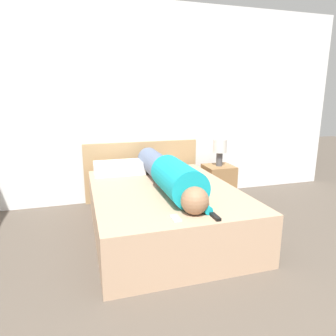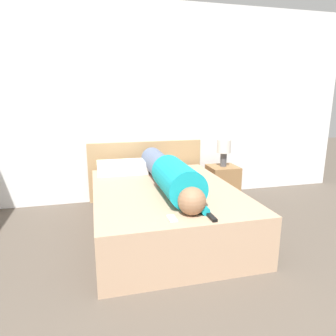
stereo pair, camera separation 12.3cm
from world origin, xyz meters
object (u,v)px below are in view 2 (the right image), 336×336
object	(u,v)px
person_lying	(169,174)
nightstand	(222,183)
bed	(165,210)
table_lamp	(224,149)
tv_remote	(212,217)
cell_phone	(172,218)
pillow_near_headboard	(122,167)

from	to	relation	value
person_lying	nightstand	bearing A→B (deg)	39.54
bed	nightstand	world-z (taller)	nightstand
table_lamp	tv_remote	size ratio (longest dim) A/B	2.45
cell_phone	pillow_near_headboard	bearing A→B (deg)	98.50
pillow_near_headboard	tv_remote	bearing A→B (deg)	-71.66
tv_remote	nightstand	bearing A→B (deg)	62.89
nightstand	pillow_near_headboard	distance (m)	1.40
bed	cell_phone	distance (m)	0.84
person_lying	table_lamp	bearing A→B (deg)	39.54
tv_remote	table_lamp	bearing A→B (deg)	62.89
nightstand	pillow_near_headboard	world-z (taller)	pillow_near_headboard
tv_remote	cell_phone	xyz separation A→B (m)	(-0.30, 0.07, -0.01)
pillow_near_headboard	cell_phone	world-z (taller)	pillow_near_headboard
person_lying	cell_phone	size ratio (longest dim) A/B	13.67
person_lying	cell_phone	distance (m)	0.81
bed	pillow_near_headboard	bearing A→B (deg)	115.99
person_lying	bed	bearing A→B (deg)	157.06
person_lying	tv_remote	world-z (taller)	person_lying
tv_remote	pillow_near_headboard	bearing A→B (deg)	108.34
tv_remote	bed	bearing A→B (deg)	101.18
nightstand	table_lamp	distance (m)	0.49
person_lying	pillow_near_headboard	xyz separation A→B (m)	(-0.41, 0.76, -0.08)
table_lamp	cell_phone	world-z (taller)	table_lamp
nightstand	tv_remote	distance (m)	1.85
table_lamp	pillow_near_headboard	distance (m)	1.38
nightstand	person_lying	distance (m)	1.30
person_lying	pillow_near_headboard	size ratio (longest dim) A/B	2.93
nightstand	table_lamp	bearing A→B (deg)	-104.04
table_lamp	cell_phone	distance (m)	1.95
pillow_near_headboard	cell_phone	bearing A→B (deg)	-81.50
nightstand	person_lying	size ratio (longest dim) A/B	0.27
person_lying	tv_remote	distance (m)	0.86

